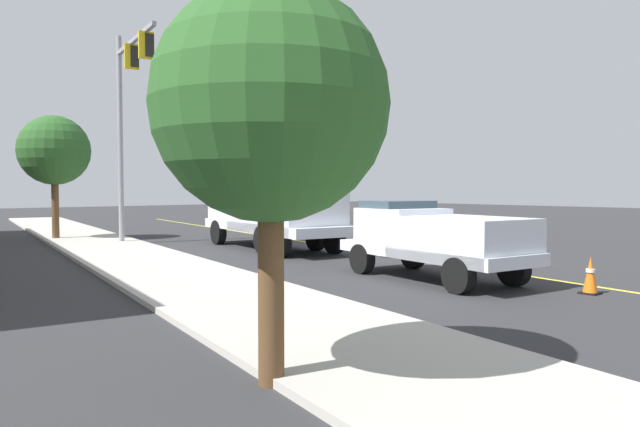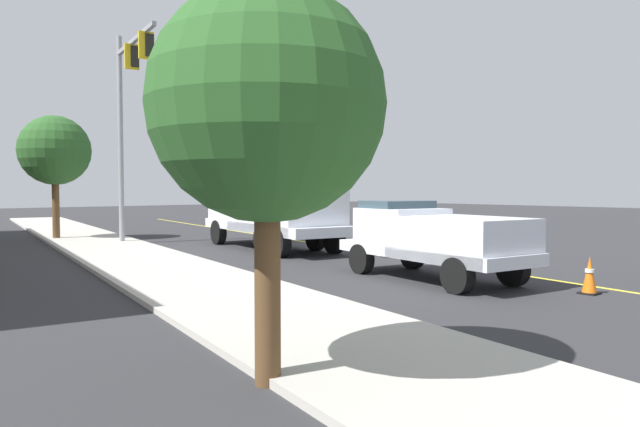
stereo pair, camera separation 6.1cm
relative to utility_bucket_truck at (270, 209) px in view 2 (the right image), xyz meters
The scene contains 12 objects.
ground 3.08m from the utility_bucket_truck, 105.85° to the right, with size 120.00×120.00×0.00m, color #2D2D30.
sidewalk_far_side 5.82m from the utility_bucket_truck, 85.37° to the left, with size 60.00×3.60×0.12m, color #B2ADA3.
lane_centre_stripe 3.08m from the utility_bucket_truck, 105.85° to the right, with size 50.00×0.16×0.01m, color yellow.
utility_bucket_truck is the anchor object (origin of this frame).
service_pickup_truck 9.42m from the utility_bucket_truck, behind, with size 5.84×2.88×2.06m.
passing_minivan 8.40m from the utility_bucket_truck, 46.71° to the right, with size 5.02×2.57×1.69m.
traffic_cone_leading 12.97m from the utility_bucket_truck, behind, with size 0.40×0.40×0.86m.
traffic_cone_mid_front 5.44m from the utility_bucket_truck, 164.33° to the right, with size 0.40×0.40×0.88m.
traffic_cone_mid_rear 4.78m from the utility_bucket_truck, 31.91° to the right, with size 0.40×0.40×0.81m.
traffic_signal_mast 7.42m from the utility_bucket_truck, 42.35° to the left, with size 5.36×1.00×8.96m.
street_tree_left 16.20m from the utility_bucket_truck, 144.66° to the left, with size 2.88×2.88×4.86m.
street_tree_right 11.13m from the utility_bucket_truck, 30.73° to the left, with size 3.20×3.20×5.77m.
Camera 2 is at (-18.11, 15.83, 2.40)m, focal length 32.15 mm.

